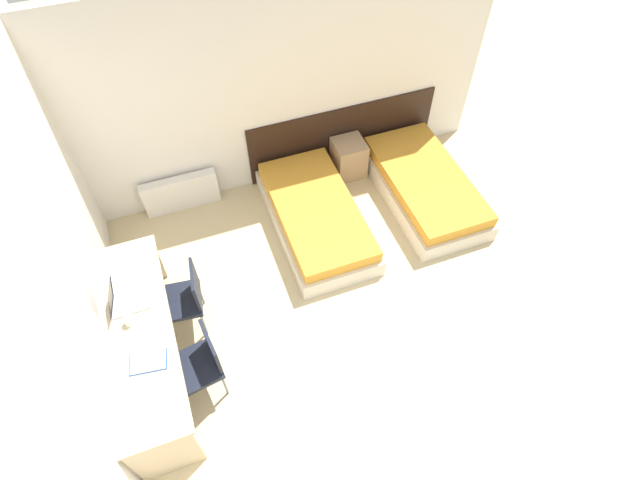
{
  "coord_description": "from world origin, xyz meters",
  "views": [
    {
      "loc": [
        -1.16,
        -1.14,
        4.83
      ],
      "look_at": [
        0.0,
        2.0,
        0.55
      ],
      "focal_mm": 28.0,
      "sensor_mm": 36.0,
      "label": 1
    }
  ],
  "objects_px": {
    "nightstand": "(349,158)",
    "laptop": "(123,302)",
    "bed_near_door": "(424,186)",
    "chair_near_notebook": "(200,362)",
    "bed_near_window": "(316,217)",
    "chair_near_laptop": "(185,297)"
  },
  "relations": [
    {
      "from": "nightstand",
      "to": "laptop",
      "type": "height_order",
      "value": "laptop"
    },
    {
      "from": "bed_near_door",
      "to": "chair_near_notebook",
      "type": "relative_size",
      "value": 2.25
    },
    {
      "from": "bed_near_window",
      "to": "nightstand",
      "type": "bearing_deg",
      "value": 45.9
    },
    {
      "from": "bed_near_window",
      "to": "chair_near_laptop",
      "type": "bearing_deg",
      "value": -155.26
    },
    {
      "from": "bed_near_door",
      "to": "laptop",
      "type": "relative_size",
      "value": 5.26
    },
    {
      "from": "bed_near_door",
      "to": "nightstand",
      "type": "height_order",
      "value": "nightstand"
    },
    {
      "from": "chair_near_notebook",
      "to": "nightstand",
      "type": "bearing_deg",
      "value": 34.85
    },
    {
      "from": "bed_near_window",
      "to": "bed_near_door",
      "type": "height_order",
      "value": "same"
    },
    {
      "from": "bed_near_door",
      "to": "chair_near_notebook",
      "type": "height_order",
      "value": "chair_near_notebook"
    },
    {
      "from": "nightstand",
      "to": "laptop",
      "type": "xyz_separation_m",
      "value": [
        -2.97,
        -1.62,
        0.55
      ]
    },
    {
      "from": "chair_near_notebook",
      "to": "chair_near_laptop",
      "type": "bearing_deg",
      "value": 81.56
    },
    {
      "from": "nightstand",
      "to": "chair_near_laptop",
      "type": "distance_m",
      "value": 2.91
    },
    {
      "from": "bed_near_window",
      "to": "bed_near_door",
      "type": "distance_m",
      "value": 1.49
    },
    {
      "from": "bed_near_window",
      "to": "nightstand",
      "type": "xyz_separation_m",
      "value": [
        0.74,
        0.77,
        0.07
      ]
    },
    {
      "from": "nightstand",
      "to": "bed_near_door",
      "type": "bearing_deg",
      "value": -45.9
    },
    {
      "from": "chair_near_notebook",
      "to": "laptop",
      "type": "height_order",
      "value": "laptop"
    },
    {
      "from": "nightstand",
      "to": "chair_near_notebook",
      "type": "relative_size",
      "value": 0.6
    },
    {
      "from": "bed_near_door",
      "to": "chair_near_laptop",
      "type": "distance_m",
      "value": 3.3
    },
    {
      "from": "nightstand",
      "to": "chair_near_notebook",
      "type": "distance_m",
      "value": 3.37
    },
    {
      "from": "nightstand",
      "to": "chair_near_laptop",
      "type": "relative_size",
      "value": 0.6
    },
    {
      "from": "bed_near_window",
      "to": "nightstand",
      "type": "relative_size",
      "value": 3.74
    },
    {
      "from": "chair_near_laptop",
      "to": "bed_near_window",
      "type": "bearing_deg",
      "value": 31.55
    }
  ]
}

